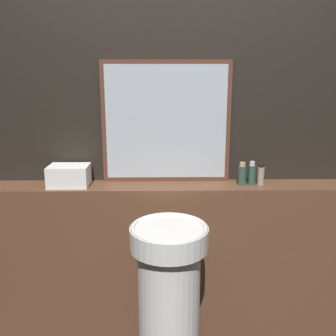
{
  "coord_description": "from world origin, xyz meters",
  "views": [
    {
      "loc": [
        -0.12,
        -0.89,
        1.55
      ],
      "look_at": [
        -0.08,
        1.09,
        1.08
      ],
      "focal_mm": 40.0,
      "sensor_mm": 36.0,
      "label": 1
    }
  ],
  "objects_px": {
    "pedestal_sink": "(169,299)",
    "shampoo_bottle": "(242,174)",
    "mirror": "(166,122)",
    "towel_stack": "(69,176)",
    "conditioner_bottle": "(252,174)",
    "lotion_bottle": "(261,175)"
  },
  "relations": [
    {
      "from": "pedestal_sink",
      "to": "shampoo_bottle",
      "type": "distance_m",
      "value": 0.81
    },
    {
      "from": "pedestal_sink",
      "to": "shampoo_bottle",
      "type": "relative_size",
      "value": 6.39
    },
    {
      "from": "shampoo_bottle",
      "to": "mirror",
      "type": "bearing_deg",
      "value": 167.7
    },
    {
      "from": "mirror",
      "to": "towel_stack",
      "type": "height_order",
      "value": "mirror"
    },
    {
      "from": "mirror",
      "to": "shampoo_bottle",
      "type": "bearing_deg",
      "value": -12.3
    },
    {
      "from": "mirror",
      "to": "conditioner_bottle",
      "type": "bearing_deg",
      "value": -10.94
    },
    {
      "from": "mirror",
      "to": "conditioner_bottle",
      "type": "distance_m",
      "value": 0.58
    },
    {
      "from": "mirror",
      "to": "shampoo_bottle",
      "type": "xyz_separation_m",
      "value": [
        0.44,
        -0.1,
        -0.29
      ]
    },
    {
      "from": "shampoo_bottle",
      "to": "lotion_bottle",
      "type": "relative_size",
      "value": 1.06
    },
    {
      "from": "shampoo_bottle",
      "to": "conditioner_bottle",
      "type": "bearing_deg",
      "value": 0.0
    },
    {
      "from": "pedestal_sink",
      "to": "mirror",
      "type": "bearing_deg",
      "value": 90.82
    },
    {
      "from": "pedestal_sink",
      "to": "lotion_bottle",
      "type": "height_order",
      "value": "lotion_bottle"
    },
    {
      "from": "pedestal_sink",
      "to": "towel_stack",
      "type": "xyz_separation_m",
      "value": [
        -0.57,
        0.41,
        0.54
      ]
    },
    {
      "from": "conditioner_bottle",
      "to": "lotion_bottle",
      "type": "distance_m",
      "value": 0.05
    },
    {
      "from": "lotion_bottle",
      "to": "pedestal_sink",
      "type": "bearing_deg",
      "value": -142.78
    },
    {
      "from": "towel_stack",
      "to": "shampoo_bottle",
      "type": "bearing_deg",
      "value": -0.0
    },
    {
      "from": "lotion_bottle",
      "to": "shampoo_bottle",
      "type": "bearing_deg",
      "value": -180.0
    },
    {
      "from": "conditioner_bottle",
      "to": "lotion_bottle",
      "type": "relative_size",
      "value": 1.1
    },
    {
      "from": "pedestal_sink",
      "to": "towel_stack",
      "type": "height_order",
      "value": "towel_stack"
    },
    {
      "from": "shampoo_bottle",
      "to": "towel_stack",
      "type": "bearing_deg",
      "value": 180.0
    },
    {
      "from": "pedestal_sink",
      "to": "mirror",
      "type": "height_order",
      "value": "mirror"
    },
    {
      "from": "mirror",
      "to": "conditioner_bottle",
      "type": "relative_size",
      "value": 5.38
    }
  ]
}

